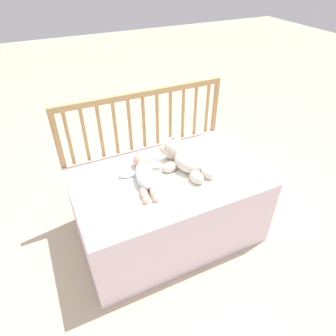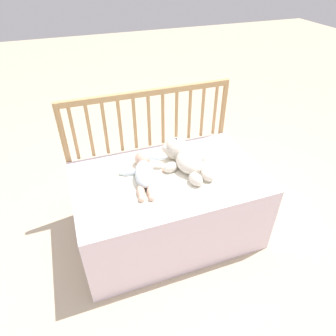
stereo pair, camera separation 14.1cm
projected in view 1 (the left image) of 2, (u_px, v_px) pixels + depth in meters
ground_plane at (168, 231)px, 2.10m from camera, size 12.00×12.00×0.00m
crib_mattress at (168, 206)px, 1.95m from camera, size 1.14×0.71×0.49m
crib_rail at (144, 129)px, 2.00m from camera, size 1.14×0.04×0.89m
blanket at (166, 175)px, 1.81m from camera, size 0.81×0.54×0.01m
teddy_bear at (183, 157)px, 1.86m from camera, size 0.31×0.42×0.15m
baby at (144, 173)px, 1.76m from camera, size 0.31×0.40×0.10m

